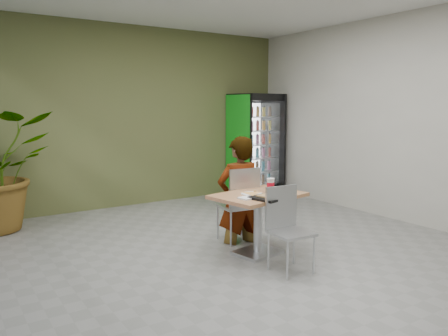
{
  "coord_description": "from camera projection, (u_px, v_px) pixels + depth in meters",
  "views": [
    {
      "loc": [
        -2.99,
        -3.95,
        1.81
      ],
      "look_at": [
        0.06,
        0.73,
        1.0
      ],
      "focal_mm": 35.0,
      "sensor_mm": 36.0,
      "label": 1
    }
  ],
  "objects": [
    {
      "name": "seated_woman",
      "position": [
        239.0,
        201.0,
        5.75
      ],
      "size": [
        0.67,
        0.47,
        1.71
      ],
      "primitive_type": "imported",
      "rotation": [
        0.0,
        0.0,
        3.04
      ],
      "color": "black",
      "rests_on": "ground"
    },
    {
      "name": "cafeteria_tray",
      "position": [
        272.0,
        197.0,
        4.99
      ],
      "size": [
        0.54,
        0.44,
        0.03
      ],
      "primitive_type": "cube",
      "rotation": [
        0.0,
        0.0,
        0.22
      ],
      "color": "black",
      "rests_on": "dining_table"
    },
    {
      "name": "napkin_stack",
      "position": [
        246.0,
        198.0,
        4.95
      ],
      "size": [
        0.17,
        0.17,
        0.02
      ],
      "primitive_type": "cube",
      "rotation": [
        0.0,
        0.0,
        0.14
      ],
      "color": "white",
      "rests_on": "dining_table"
    },
    {
      "name": "chair_near",
      "position": [
        286.0,
        222.0,
        4.78
      ],
      "size": [
        0.44,
        0.45,
        0.92
      ],
      "rotation": [
        0.0,
        0.0,
        -0.08
      ],
      "color": "#AFB1B4",
      "rests_on": "ground"
    },
    {
      "name": "dining_table",
      "position": [
        258.0,
        211.0,
        5.27
      ],
      "size": [
        1.16,
        0.9,
        0.75
      ],
      "rotation": [
        0.0,
        0.0,
        0.17
      ],
      "color": "#AB6B49",
      "rests_on": "ground"
    },
    {
      "name": "soda_cup",
      "position": [
        271.0,
        185.0,
        5.35
      ],
      "size": [
        0.09,
        0.09,
        0.17
      ],
      "color": "white",
      "rests_on": "dining_table"
    },
    {
      "name": "beverage_fridge",
      "position": [
        256.0,
        144.0,
        8.9
      ],
      "size": [
        1.01,
        0.82,
        2.03
      ],
      "rotation": [
        0.0,
        0.0,
        0.12
      ],
      "color": "black",
      "rests_on": "ground"
    },
    {
      "name": "chair_far",
      "position": [
        241.0,
        199.0,
        5.7
      ],
      "size": [
        0.49,
        0.49,
        1.01
      ],
      "rotation": [
        0.0,
        0.0,
        3.04
      ],
      "color": "#AFB1B4",
      "rests_on": "ground"
    },
    {
      "name": "pizza_plate",
      "position": [
        252.0,
        193.0,
        5.21
      ],
      "size": [
        0.36,
        0.31,
        0.03
      ],
      "color": "white",
      "rests_on": "dining_table"
    },
    {
      "name": "room_envelope",
      "position": [
        255.0,
        124.0,
        4.92
      ],
      "size": [
        6.0,
        7.0,
        3.2
      ],
      "primitive_type": null,
      "color": "beige",
      "rests_on": "ground"
    },
    {
      "name": "ground",
      "position": [
        253.0,
        259.0,
        5.15
      ],
      "size": [
        7.0,
        7.0,
        0.0
      ],
      "primitive_type": "plane",
      "color": "gray",
      "rests_on": "ground"
    }
  ]
}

